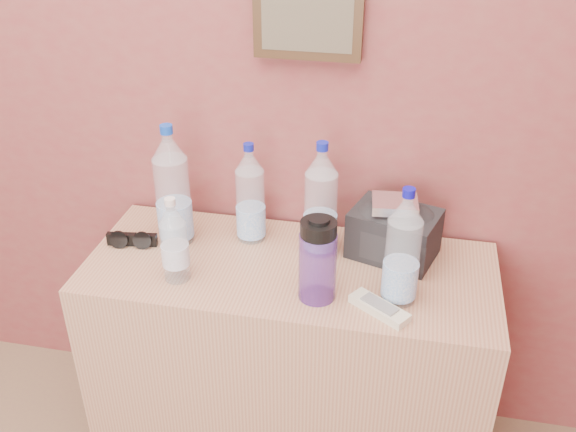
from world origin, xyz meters
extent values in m
plane|color=brown|center=(0.00, 2.00, 1.35)|extent=(4.00, 0.00, 4.00)
cube|color=#AA7C51|center=(0.32, 1.73, 0.37)|extent=(1.18, 0.49, 0.74)
cylinder|color=white|center=(-0.05, 1.80, 0.90)|extent=(0.10, 0.10, 0.33)
cylinder|color=#1243BD|center=(-0.05, 1.80, 1.10)|extent=(0.04, 0.04, 0.02)
cylinder|color=silver|center=(0.39, 1.84, 0.89)|extent=(0.09, 0.09, 0.31)
cylinder|color=#111DA9|center=(0.39, 1.84, 1.08)|extent=(0.03, 0.03, 0.02)
cylinder|color=silver|center=(0.17, 1.86, 0.88)|extent=(0.09, 0.09, 0.28)
cylinder|color=#101A9D|center=(0.17, 1.86, 1.04)|extent=(0.03, 0.03, 0.02)
cylinder|color=white|center=(0.63, 1.64, 0.88)|extent=(0.09, 0.09, 0.29)
cylinder|color=#0E0DA3|center=(0.63, 1.64, 1.06)|extent=(0.03, 0.03, 0.02)
cylinder|color=white|center=(0.02, 1.61, 0.85)|extent=(0.07, 0.07, 0.22)
cylinder|color=silver|center=(0.02, 1.61, 0.98)|extent=(0.03, 0.03, 0.02)
cylinder|color=#582C97|center=(0.42, 1.61, 0.84)|extent=(0.10, 0.10, 0.19)
cylinder|color=black|center=(0.42, 1.61, 0.96)|extent=(0.09, 0.09, 0.05)
cube|color=silver|center=(0.59, 1.58, 0.75)|extent=(0.17, 0.14, 0.02)
cube|color=white|center=(0.60, 1.84, 0.92)|extent=(0.14, 0.12, 0.03)
camera|label=1|loc=(0.62, 0.24, 1.79)|focal=40.00mm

